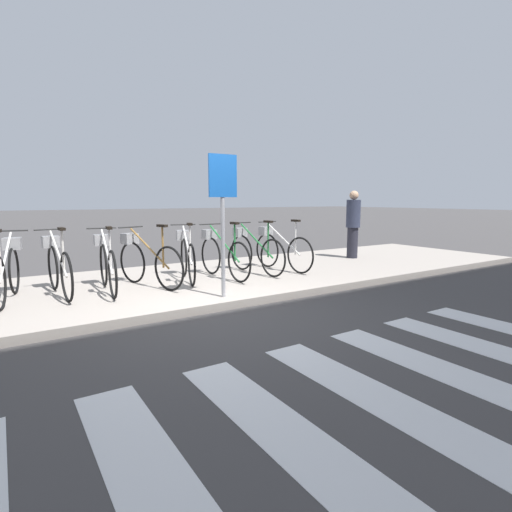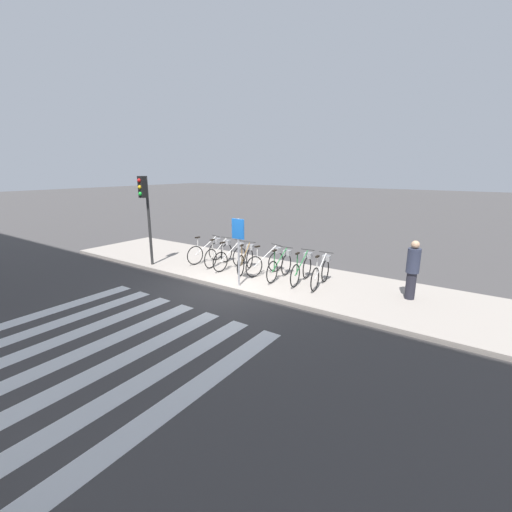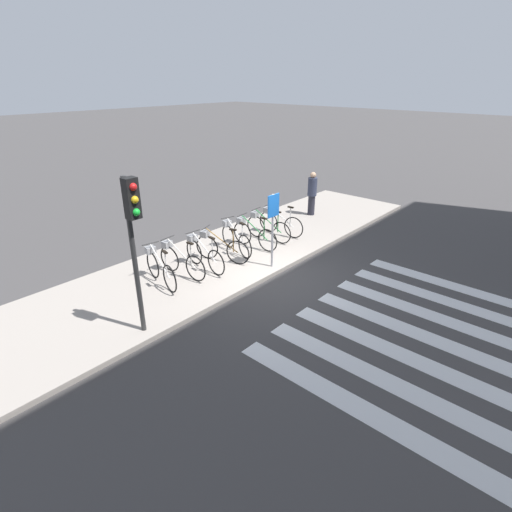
{
  "view_description": "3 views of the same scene",
  "coord_description": "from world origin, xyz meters",
  "px_view_note": "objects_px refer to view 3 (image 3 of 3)",
  "views": [
    {
      "loc": [
        -2.4,
        -4.81,
        1.55
      ],
      "look_at": [
        1.0,
        0.5,
        0.65
      ],
      "focal_mm": 28.0,
      "sensor_mm": 36.0,
      "label": 1
    },
    {
      "loc": [
        6.42,
        -7.6,
        3.6
      ],
      "look_at": [
        0.03,
        1.61,
        0.74
      ],
      "focal_mm": 24.0,
      "sensor_mm": 36.0,
      "label": 2
    },
    {
      "loc": [
        -7.51,
        -6.05,
        4.95
      ],
      "look_at": [
        -0.33,
        0.33,
        0.63
      ],
      "focal_mm": 28.0,
      "sensor_mm": 36.0,
      "label": 3
    }
  ],
  "objects_px": {
    "parked_bicycle_5": "(252,233)",
    "parked_bicycle_7": "(279,221)",
    "sign_post": "(273,218)",
    "parked_bicycle_4": "(235,237)",
    "pedestrian": "(312,193)",
    "parked_bicycle_2": "(203,253)",
    "parked_bicycle_3": "(219,246)",
    "parked_bicycle_0": "(159,267)",
    "parked_bicycle_1": "(180,259)",
    "traffic_light": "(133,226)",
    "parked_bicycle_6": "(266,226)"
  },
  "relations": [
    {
      "from": "parked_bicycle_2",
      "to": "parked_bicycle_3",
      "type": "distance_m",
      "value": 0.63
    },
    {
      "from": "sign_post",
      "to": "parked_bicycle_0",
      "type": "bearing_deg",
      "value": 150.29
    },
    {
      "from": "parked_bicycle_1",
      "to": "sign_post",
      "type": "relative_size",
      "value": 0.82
    },
    {
      "from": "parked_bicycle_1",
      "to": "parked_bicycle_3",
      "type": "height_order",
      "value": "same"
    },
    {
      "from": "parked_bicycle_0",
      "to": "parked_bicycle_1",
      "type": "distance_m",
      "value": 0.64
    },
    {
      "from": "parked_bicycle_2",
      "to": "parked_bicycle_5",
      "type": "bearing_deg",
      "value": 0.11
    },
    {
      "from": "parked_bicycle_6",
      "to": "parked_bicycle_5",
      "type": "bearing_deg",
      "value": -173.9
    },
    {
      "from": "parked_bicycle_1",
      "to": "pedestrian",
      "type": "height_order",
      "value": "pedestrian"
    },
    {
      "from": "parked_bicycle_7",
      "to": "pedestrian",
      "type": "relative_size",
      "value": 1.03
    },
    {
      "from": "parked_bicycle_2",
      "to": "parked_bicycle_7",
      "type": "relative_size",
      "value": 1.0
    },
    {
      "from": "parked_bicycle_5",
      "to": "sign_post",
      "type": "distance_m",
      "value": 1.79
    },
    {
      "from": "parked_bicycle_4",
      "to": "sign_post",
      "type": "distance_m",
      "value": 1.79
    },
    {
      "from": "parked_bicycle_5",
      "to": "parked_bicycle_4",
      "type": "bearing_deg",
      "value": 166.12
    },
    {
      "from": "parked_bicycle_2",
      "to": "parked_bicycle_5",
      "type": "relative_size",
      "value": 1.0
    },
    {
      "from": "parked_bicycle_7",
      "to": "traffic_light",
      "type": "xyz_separation_m",
      "value": [
        -6.21,
        -1.49,
        1.88
      ]
    },
    {
      "from": "parked_bicycle_2",
      "to": "parked_bicycle_4",
      "type": "xyz_separation_m",
      "value": [
        1.41,
        0.16,
        0.0
      ]
    },
    {
      "from": "parked_bicycle_5",
      "to": "parked_bicycle_6",
      "type": "height_order",
      "value": "same"
    },
    {
      "from": "parked_bicycle_6",
      "to": "parked_bicycle_3",
      "type": "bearing_deg",
      "value": -177.93
    },
    {
      "from": "parked_bicycle_0",
      "to": "traffic_light",
      "type": "xyz_separation_m",
      "value": [
        -1.49,
        -1.57,
        1.88
      ]
    },
    {
      "from": "parked_bicycle_4",
      "to": "parked_bicycle_5",
      "type": "height_order",
      "value": "same"
    },
    {
      "from": "parked_bicycle_4",
      "to": "parked_bicycle_7",
      "type": "height_order",
      "value": "same"
    },
    {
      "from": "parked_bicycle_0",
      "to": "parked_bicycle_1",
      "type": "bearing_deg",
      "value": -1.69
    },
    {
      "from": "parked_bicycle_4",
      "to": "traffic_light",
      "type": "xyz_separation_m",
      "value": [
        -4.21,
        -1.56,
        1.88
      ]
    },
    {
      "from": "pedestrian",
      "to": "parked_bicycle_2",
      "type": "bearing_deg",
      "value": -175.51
    },
    {
      "from": "parked_bicycle_3",
      "to": "parked_bicycle_7",
      "type": "xyz_separation_m",
      "value": [
        2.79,
        0.08,
        0.0
      ]
    },
    {
      "from": "parked_bicycle_6",
      "to": "sign_post",
      "type": "relative_size",
      "value": 0.82
    },
    {
      "from": "parked_bicycle_0",
      "to": "traffic_light",
      "type": "height_order",
      "value": "traffic_light"
    },
    {
      "from": "parked_bicycle_0",
      "to": "parked_bicycle_5",
      "type": "xyz_separation_m",
      "value": [
        3.34,
        -0.16,
        0.0
      ]
    },
    {
      "from": "parked_bicycle_0",
      "to": "traffic_light",
      "type": "relative_size",
      "value": 0.52
    },
    {
      "from": "parked_bicycle_1",
      "to": "traffic_light",
      "type": "xyz_separation_m",
      "value": [
        -2.12,
        -1.55,
        1.88
      ]
    },
    {
      "from": "parked_bicycle_3",
      "to": "parked_bicycle_6",
      "type": "relative_size",
      "value": 0.96
    },
    {
      "from": "parked_bicycle_1",
      "to": "parked_bicycle_3",
      "type": "xyz_separation_m",
      "value": [
        1.3,
        -0.14,
        0.0
      ]
    },
    {
      "from": "parked_bicycle_7",
      "to": "traffic_light",
      "type": "distance_m",
      "value": 6.66
    },
    {
      "from": "parked_bicycle_6",
      "to": "pedestrian",
      "type": "distance_m",
      "value": 3.16
    },
    {
      "from": "sign_post",
      "to": "parked_bicycle_5",
      "type": "bearing_deg",
      "value": 63.29
    },
    {
      "from": "parked_bicycle_7",
      "to": "sign_post",
      "type": "height_order",
      "value": "sign_post"
    },
    {
      "from": "parked_bicycle_2",
      "to": "parked_bicycle_1",
      "type": "bearing_deg",
      "value": 167.75
    },
    {
      "from": "parked_bicycle_5",
      "to": "pedestrian",
      "type": "height_order",
      "value": "pedestrian"
    },
    {
      "from": "parked_bicycle_4",
      "to": "parked_bicycle_5",
      "type": "xyz_separation_m",
      "value": [
        0.62,
        -0.15,
        0.0
      ]
    },
    {
      "from": "parked_bicycle_1",
      "to": "traffic_light",
      "type": "bearing_deg",
      "value": -143.8
    },
    {
      "from": "parked_bicycle_1",
      "to": "parked_bicycle_7",
      "type": "distance_m",
      "value": 4.09
    },
    {
      "from": "parked_bicycle_0",
      "to": "parked_bicycle_5",
      "type": "distance_m",
      "value": 3.35
    },
    {
      "from": "sign_post",
      "to": "pedestrian",
      "type": "bearing_deg",
      "value": 21.78
    },
    {
      "from": "parked_bicycle_6",
      "to": "sign_post",
      "type": "distance_m",
      "value": 2.24
    },
    {
      "from": "parked_bicycle_4",
      "to": "pedestrian",
      "type": "distance_m",
      "value": 4.51
    },
    {
      "from": "parked_bicycle_5",
      "to": "parked_bicycle_7",
      "type": "height_order",
      "value": "same"
    },
    {
      "from": "parked_bicycle_0",
      "to": "traffic_light",
      "type": "bearing_deg",
      "value": -133.37
    },
    {
      "from": "parked_bicycle_7",
      "to": "sign_post",
      "type": "bearing_deg",
      "value": -145.17
    },
    {
      "from": "parked_bicycle_2",
      "to": "parked_bicycle_3",
      "type": "height_order",
      "value": "same"
    },
    {
      "from": "traffic_light",
      "to": "parked_bicycle_2",
      "type": "bearing_deg",
      "value": 26.7
    }
  ]
}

